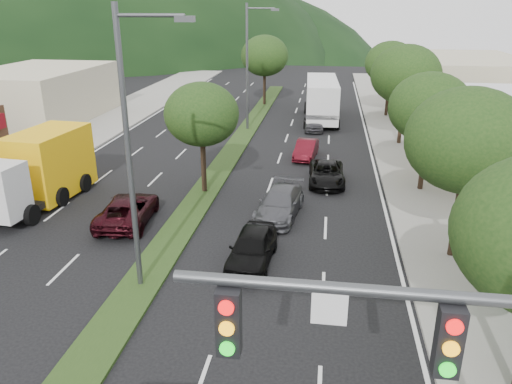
% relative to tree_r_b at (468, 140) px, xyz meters
% --- Properties ---
extents(sidewalk_right, '(5.00, 90.00, 0.15)m').
position_rel_tree_r_b_xyz_m(sidewalk_right, '(0.50, 13.00, -4.96)').
color(sidewalk_right, gray).
rests_on(sidewalk_right, ground).
extents(sidewalk_left, '(6.00, 90.00, 0.15)m').
position_rel_tree_r_b_xyz_m(sidewalk_left, '(-25.00, 13.00, -4.96)').
color(sidewalk_left, gray).
rests_on(sidewalk_left, ground).
extents(median, '(1.60, 56.00, 0.12)m').
position_rel_tree_r_b_xyz_m(median, '(-12.00, 16.00, -4.98)').
color(median, '#1F3513').
rests_on(median, ground).
extents(bldg_left_far, '(9.00, 14.00, 4.60)m').
position_rel_tree_r_b_xyz_m(bldg_left_far, '(-31.00, 22.00, -2.74)').
color(bldg_left_far, beige).
rests_on(bldg_left_far, ground).
extents(bldg_right_far, '(10.00, 16.00, 5.20)m').
position_rel_tree_r_b_xyz_m(bldg_right_far, '(7.50, 32.00, -2.44)').
color(bldg_right_far, beige).
rests_on(bldg_right_far, ground).
extents(tree_r_b, '(4.80, 4.80, 6.94)m').
position_rel_tree_r_b_xyz_m(tree_r_b, '(0.00, 0.00, 0.00)').
color(tree_r_b, black).
rests_on(tree_r_b, sidewalk_right).
extents(tree_r_c, '(4.40, 4.40, 6.48)m').
position_rel_tree_r_b_xyz_m(tree_r_c, '(0.00, 8.00, -0.29)').
color(tree_r_c, black).
rests_on(tree_r_c, sidewalk_right).
extents(tree_r_d, '(5.00, 5.00, 7.17)m').
position_rel_tree_r_b_xyz_m(tree_r_d, '(0.00, 18.00, 0.14)').
color(tree_r_d, black).
rests_on(tree_r_d, sidewalk_right).
extents(tree_r_e, '(4.60, 4.60, 6.71)m').
position_rel_tree_r_b_xyz_m(tree_r_e, '(0.00, 28.00, -0.14)').
color(tree_r_e, black).
rests_on(tree_r_e, sidewalk_right).
extents(tree_med_near, '(4.00, 4.00, 6.02)m').
position_rel_tree_r_b_xyz_m(tree_med_near, '(-12.00, 6.00, -0.61)').
color(tree_med_near, black).
rests_on(tree_med_near, median).
extents(tree_med_far, '(4.80, 4.80, 6.94)m').
position_rel_tree_r_b_xyz_m(tree_med_far, '(-12.00, 32.00, -0.03)').
color(tree_med_far, black).
rests_on(tree_med_far, median).
extents(streetlight_near, '(2.60, 0.25, 10.00)m').
position_rel_tree_r_b_xyz_m(streetlight_near, '(-11.79, -4.00, 0.55)').
color(streetlight_near, '#47494C').
rests_on(streetlight_near, ground).
extents(streetlight_mid, '(2.60, 0.25, 10.00)m').
position_rel_tree_r_b_xyz_m(streetlight_mid, '(-11.79, 21.00, 0.55)').
color(streetlight_mid, '#47494C').
rests_on(streetlight_mid, ground).
extents(suv_maroon, '(2.65, 4.98, 1.33)m').
position_rel_tree_r_b_xyz_m(suv_maroon, '(-14.65, 1.48, -4.37)').
color(suv_maroon, black).
rests_on(suv_maroon, ground).
extents(car_queue_a, '(1.84, 4.19, 1.40)m').
position_rel_tree_r_b_xyz_m(car_queue_a, '(-8.12, -1.67, -4.34)').
color(car_queue_a, black).
rests_on(car_queue_a, ground).
extents(car_queue_b, '(2.45, 4.84, 1.35)m').
position_rel_tree_r_b_xyz_m(car_queue_b, '(-7.51, 3.33, -4.36)').
color(car_queue_b, '#4C4C51').
rests_on(car_queue_b, ground).
extents(car_queue_c, '(1.66, 3.84, 1.23)m').
position_rel_tree_r_b_xyz_m(car_queue_c, '(-6.72, 13.53, -4.42)').
color(car_queue_c, '#530D17').
rests_on(car_queue_c, ground).
extents(car_queue_d, '(2.19, 4.47, 1.22)m').
position_rel_tree_r_b_xyz_m(car_queue_d, '(-5.26, 8.53, -4.43)').
color(car_queue_d, black).
rests_on(car_queue_d, ground).
extents(car_queue_e, '(1.76, 3.89, 1.29)m').
position_rel_tree_r_b_xyz_m(car_queue_e, '(-6.52, 21.75, -4.39)').
color(car_queue_e, '#424246').
rests_on(car_queue_e, ground).
extents(box_truck, '(3.40, 7.60, 3.65)m').
position_rel_tree_r_b_xyz_m(box_truck, '(-20.15, 3.45, -3.31)').
color(box_truck, silver).
rests_on(box_truck, ground).
extents(motorhome, '(3.39, 9.62, 3.64)m').
position_rel_tree_r_b_xyz_m(motorhome, '(-6.01, 25.60, -3.10)').
color(motorhome, silver).
rests_on(motorhome, ground).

